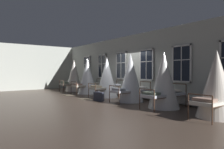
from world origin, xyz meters
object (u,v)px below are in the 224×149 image
(cot_fifth, at_px, (164,81))
(cot_sixth, at_px, (217,85))
(cot_first, at_px, (74,76))
(suitcase_dark, at_px, (99,97))
(cot_second, at_px, (87,76))
(cot_fourth, at_px, (131,78))
(cot_third, at_px, (107,78))

(cot_fifth, height_order, cot_sixth, cot_fifth)
(cot_first, xyz_separation_m, suitcase_dark, (5.22, -1.17, -0.90))
(cot_second, xyz_separation_m, cot_fifth, (6.25, -0.01, -0.03))
(cot_fifth, bearing_deg, cot_fourth, 89.18)
(cot_first, relative_size, suitcase_dark, 3.94)
(cot_second, distance_m, cot_fifth, 6.25)
(cot_fourth, height_order, cot_fifth, cot_fourth)
(cot_first, bearing_deg, cot_sixth, -91.25)
(cot_first, relative_size, cot_fourth, 0.99)
(cot_first, distance_m, cot_fifth, 8.32)
(cot_sixth, distance_m, suitcase_dark, 5.38)
(cot_fourth, xyz_separation_m, cot_fifth, (2.02, -0.02, -0.03))
(cot_third, distance_m, cot_fourth, 2.07)
(cot_second, bearing_deg, suitcase_dark, -110.70)
(cot_first, relative_size, cot_second, 0.99)
(cot_second, distance_m, cot_third, 2.16)
(cot_second, height_order, cot_third, cot_second)
(cot_sixth, relative_size, suitcase_dark, 3.70)
(suitcase_dark, bearing_deg, cot_sixth, 1.85)
(cot_third, distance_m, suitcase_dark, 1.78)
(cot_second, bearing_deg, cot_first, 87.89)
(cot_third, relative_size, cot_fifth, 0.99)
(cot_first, height_order, cot_sixth, cot_first)
(cot_fifth, bearing_deg, cot_sixth, -89.78)
(cot_third, relative_size, suitcase_dark, 3.83)
(cot_fourth, height_order, cot_sixth, cot_fourth)
(cot_second, bearing_deg, cot_third, -89.45)
(cot_third, height_order, suitcase_dark, cot_third)
(cot_fifth, relative_size, suitcase_dark, 3.87)
(cot_first, height_order, suitcase_dark, cot_first)
(cot_sixth, bearing_deg, cot_fifth, 90.39)
(cot_first, height_order, cot_second, cot_second)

